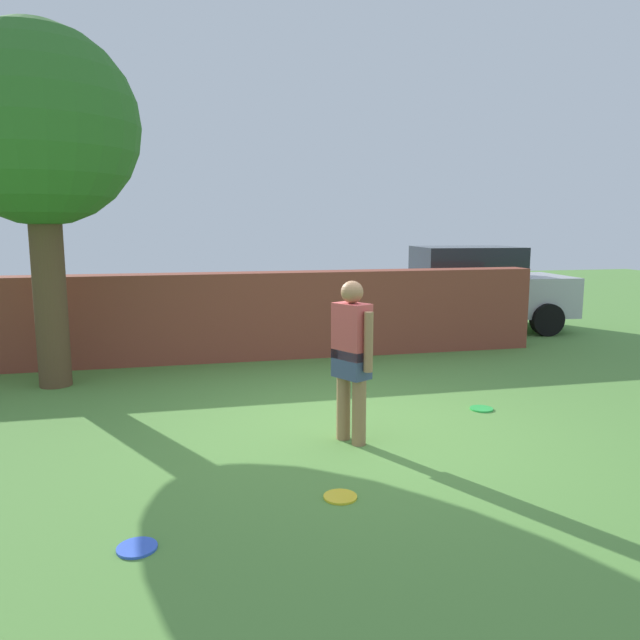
% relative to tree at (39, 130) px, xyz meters
% --- Properties ---
extents(ground_plane, '(40.00, 40.00, 0.00)m').
position_rel_tree_xyz_m(ground_plane, '(3.38, -2.59, -3.35)').
color(ground_plane, '#568C3D').
extents(brick_wall, '(11.49, 0.50, 1.40)m').
position_rel_tree_xyz_m(brick_wall, '(1.88, 1.10, -2.64)').
color(brick_wall, brown).
rests_on(brick_wall, ground).
extents(tree, '(2.53, 2.53, 4.67)m').
position_rel_tree_xyz_m(tree, '(0.00, 0.00, 0.00)').
color(tree, brown).
rests_on(tree, ground).
extents(person, '(0.37, 0.48, 1.62)m').
position_rel_tree_xyz_m(person, '(3.31, -2.97, -2.45)').
color(person, '#9E704C').
rests_on(person, ground).
extents(car, '(4.33, 2.21, 1.72)m').
position_rel_tree_xyz_m(car, '(7.39, 2.82, -2.48)').
color(car, '#B7B7BC').
rests_on(car, ground).
extents(frisbee_blue, '(0.27, 0.27, 0.02)m').
position_rel_tree_xyz_m(frisbee_blue, '(1.35, -4.62, -3.34)').
color(frisbee_blue, blue).
rests_on(frisbee_blue, ground).
extents(frisbee_green, '(0.27, 0.27, 0.02)m').
position_rel_tree_xyz_m(frisbee_green, '(5.10, -2.29, -3.34)').
color(frisbee_green, green).
rests_on(frisbee_green, ground).
extents(frisbee_yellow, '(0.27, 0.27, 0.02)m').
position_rel_tree_xyz_m(frisbee_yellow, '(2.88, -4.18, -3.34)').
color(frisbee_yellow, yellow).
rests_on(frisbee_yellow, ground).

